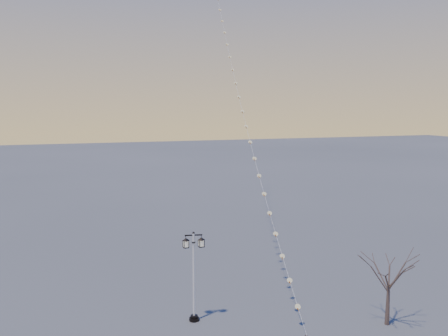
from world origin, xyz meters
name	(u,v)px	position (x,y,z in m)	size (l,w,h in m)	color
street_lamp	(194,272)	(-2.79, 3.42, 2.94)	(1.34, 0.62, 5.31)	black
bare_tree	(389,273)	(7.48, -0.76, 3.02)	(2.62, 2.62, 4.35)	#4D3A30
kite_train	(236,58)	(6.04, 19.74, 16.88)	(8.19, 41.71, 33.93)	black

